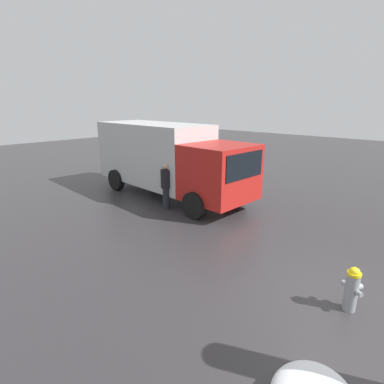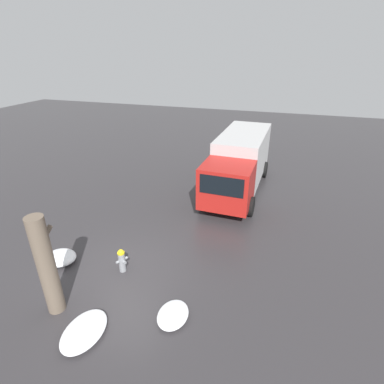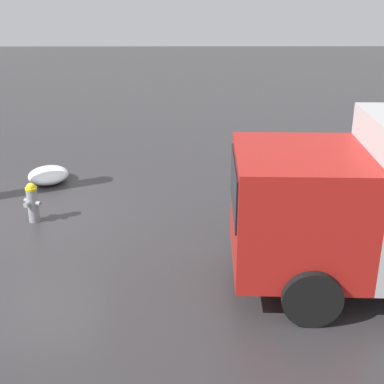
{
  "view_description": "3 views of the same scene",
  "coord_description": "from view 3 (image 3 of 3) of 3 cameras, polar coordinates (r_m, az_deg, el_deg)",
  "views": [
    {
      "loc": [
        -1.09,
        5.37,
        3.64
      ],
      "look_at": [
        4.42,
        -0.5,
        1.25
      ],
      "focal_mm": 28.0,
      "sensor_mm": 36.0,
      "label": 1
    },
    {
      "loc": [
        -6.96,
        -4.67,
        6.88
      ],
      "look_at": [
        4.32,
        -1.11,
        1.16
      ],
      "focal_mm": 28.0,
      "sensor_mm": 36.0,
      "label": 2
    },
    {
      "loc": [
        3.27,
        -10.32,
        4.85
      ],
      "look_at": [
        3.34,
        -0.93,
        1.04
      ],
      "focal_mm": 50.0,
      "sensor_mm": 36.0,
      "label": 3
    }
  ],
  "objects": [
    {
      "name": "ground_plane",
      "position": [
        11.86,
        -16.41,
        -2.98
      ],
      "size": [
        60.0,
        60.0,
        0.0
      ],
      "primitive_type": "plane",
      "color": "#333033"
    },
    {
      "name": "fire_hydrant",
      "position": [
        11.68,
        -16.66,
        -1.01
      ],
      "size": [
        0.42,
        0.36,
        0.87
      ],
      "rotation": [
        0.0,
        0.0,
        4.21
      ],
      "color": "gray",
      "rests_on": "ground_plane"
    },
    {
      "name": "pedestrian",
      "position": [
        10.27,
        18.14,
        -1.68
      ],
      "size": [
        0.36,
        0.36,
        1.65
      ],
      "rotation": [
        0.0,
        0.0,
        1.12
      ],
      "color": "#23232D",
      "rests_on": "ground_plane"
    },
    {
      "name": "snow_pile_curbside",
      "position": [
        13.93,
        -15.07,
        1.76
      ],
      "size": [
        0.99,
        1.11,
        0.37
      ],
      "color": "white",
      "rests_on": "ground_plane"
    }
  ]
}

